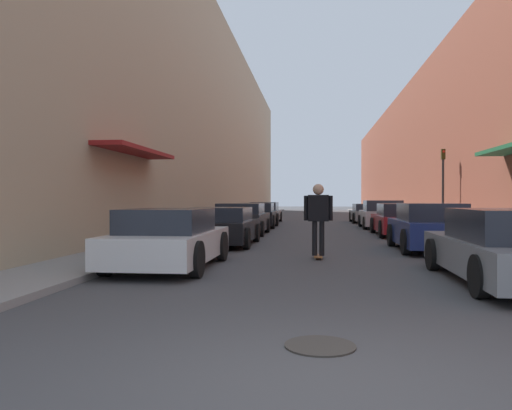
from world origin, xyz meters
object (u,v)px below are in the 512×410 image
at_px(parked_car_left_0, 169,239).
at_px(parked_car_left_2, 241,219).
at_px(parked_car_right_2, 400,220).
at_px(parked_car_right_0, 510,248).
at_px(parked_car_right_3, 382,215).
at_px(traffic_light, 443,180).
at_px(parked_car_left_1, 221,227).
at_px(parked_car_right_1, 429,228).
at_px(skateboarder, 318,213).
at_px(manhole_cover, 320,346).
at_px(parked_car_left_3, 256,215).
at_px(parked_car_left_4, 265,213).
at_px(parked_car_right_4, 367,213).

xyz_separation_m(parked_car_left_0, parked_car_left_2, (0.05, 10.06, 0.01)).
relative_size(parked_car_left_2, parked_car_right_2, 0.89).
xyz_separation_m(parked_car_left_0, parked_car_right_0, (6.34, -1.20, 0.01)).
bearing_deg(parked_car_right_3, traffic_light, -51.85).
relative_size(parked_car_left_0, parked_car_left_1, 1.02).
relative_size(parked_car_right_1, skateboarder, 2.17).
distance_m(manhole_cover, traffic_light, 18.51).
xyz_separation_m(parked_car_right_2, manhole_cover, (-3.29, -15.27, -0.61)).
height_order(parked_car_left_3, parked_car_left_4, parked_car_left_4).
bearing_deg(parked_car_left_1, parked_car_left_0, -91.40).
relative_size(parked_car_left_4, manhole_cover, 6.65).
height_order(parked_car_left_1, parked_car_right_3, parked_car_right_3).
relative_size(parked_car_left_1, parked_car_right_1, 1.02).
height_order(parked_car_right_2, traffic_light, traffic_light).
height_order(parked_car_right_4, manhole_cover, parked_car_right_4).
distance_m(parked_car_left_0, manhole_cover, 6.10).
bearing_deg(parked_car_right_0, skateboarder, 134.91).
bearing_deg(manhole_cover, skateboarder, 89.69).
relative_size(parked_car_left_0, manhole_cover, 5.84).
distance_m(parked_car_right_0, parked_car_right_3, 16.32).
bearing_deg(parked_car_left_3, parked_car_left_2, -90.34).
bearing_deg(parked_car_right_2, traffic_light, 45.56).
height_order(parked_car_left_2, parked_car_right_4, parked_car_left_2).
relative_size(parked_car_right_2, parked_car_right_4, 1.07).
distance_m(parked_car_left_0, parked_car_left_3, 15.09).
bearing_deg(parked_car_right_0, parked_car_left_0, 169.27).
bearing_deg(parked_car_left_3, parked_car_right_0, -68.97).
bearing_deg(traffic_light, parked_car_left_0, -124.89).
distance_m(parked_car_right_0, parked_car_right_1, 5.45).
distance_m(parked_car_left_2, parked_car_left_3, 5.02).
distance_m(parked_car_left_4, manhole_cover, 25.73).
xyz_separation_m(parked_car_left_2, parked_car_right_1, (6.17, -5.82, 0.02)).
bearing_deg(parked_car_right_1, parked_car_left_0, -145.67).
height_order(parked_car_left_1, parked_car_left_4, parked_car_left_4).
relative_size(parked_car_left_2, parked_car_left_4, 0.87).
xyz_separation_m(parked_car_left_4, parked_car_right_2, (6.36, -10.27, 0.01)).
bearing_deg(traffic_light, parked_car_right_4, 105.39).
distance_m(parked_car_right_2, manhole_cover, 15.64).
bearing_deg(parked_car_left_3, skateboarder, -76.92).
bearing_deg(parked_car_right_2, parked_car_right_0, -90.11).
distance_m(parked_car_left_0, parked_car_right_4, 21.71).
height_order(parked_car_left_4, manhole_cover, parked_car_left_4).
relative_size(parked_car_left_0, skateboarder, 2.25).
bearing_deg(parked_car_left_4, traffic_light, -43.10).
height_order(parked_car_left_2, parked_car_left_3, parked_car_left_2).
relative_size(parked_car_left_2, parked_car_right_3, 1.00).
distance_m(parked_car_left_4, parked_car_right_3, 8.20).
bearing_deg(parked_car_left_0, parked_car_right_3, 67.19).
distance_m(parked_car_right_3, manhole_cover, 20.62).
bearing_deg(parked_car_right_0, parked_car_right_1, 91.33).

